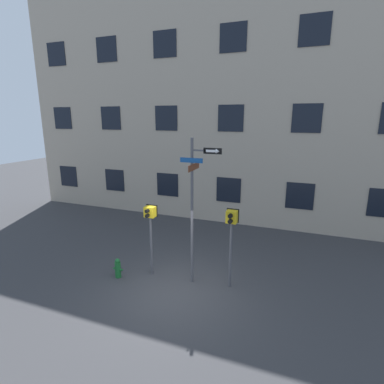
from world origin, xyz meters
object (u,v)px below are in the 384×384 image
object	(u,v)px
pedestrian_signal_left	(150,221)
pedestrian_signal_right	(231,227)
fire_hydrant	(118,268)
street_sign_pole	(194,201)

from	to	relation	value
pedestrian_signal_left	pedestrian_signal_right	world-z (taller)	pedestrian_signal_right
pedestrian_signal_right	fire_hydrant	size ratio (longest dim) A/B	3.77
street_sign_pole	fire_hydrant	bearing A→B (deg)	-165.76
street_sign_pole	fire_hydrant	world-z (taller)	street_sign_pole
pedestrian_signal_left	fire_hydrant	distance (m)	2.01
pedestrian_signal_right	fire_hydrant	bearing A→B (deg)	-167.86
pedestrian_signal_left	pedestrian_signal_right	xyz separation A→B (m)	(2.73, 0.20, 0.08)
pedestrian_signal_left	street_sign_pole	bearing A→B (deg)	1.61
fire_hydrant	pedestrian_signal_right	bearing A→B (deg)	12.14
street_sign_pole	pedestrian_signal_left	world-z (taller)	street_sign_pole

